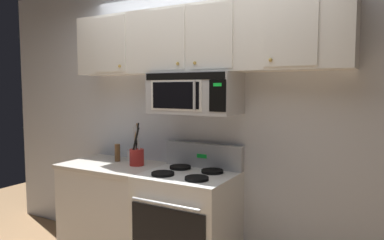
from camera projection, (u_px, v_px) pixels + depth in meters
back_wall at (208, 118)px, 3.26m from camera, size 5.20×0.10×2.70m
stove_range at (188, 223)px, 3.02m from camera, size 0.76×0.69×1.12m
over_range_microwave at (195, 93)px, 3.03m from camera, size 0.76×0.43×0.35m
upper_cabinets at (197, 40)px, 3.01m from camera, size 2.50×0.36×0.55m
counter_segment at (114, 209)px, 3.44m from camera, size 0.93×0.65×0.90m
utensil_crock_red at (137, 155)px, 3.31m from camera, size 0.13×0.13×0.40m
salt_shaker at (129, 155)px, 3.55m from camera, size 0.05×0.05×0.11m
pepper_mill at (117, 153)px, 3.50m from camera, size 0.05×0.05×0.17m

